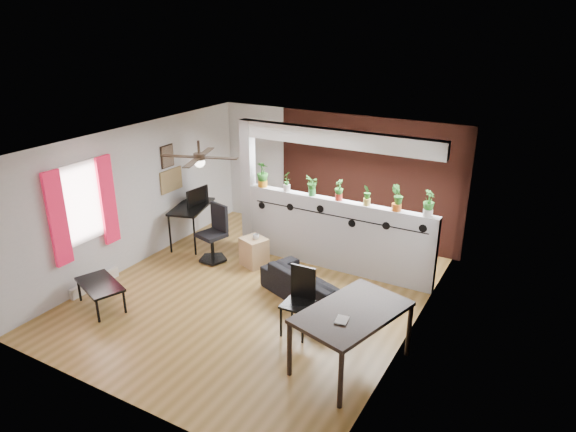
# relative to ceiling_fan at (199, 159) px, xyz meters

# --- Properties ---
(room_shell) EXTENTS (6.30, 7.10, 2.90)m
(room_shell) POSITION_rel_ceiling_fan_xyz_m (0.80, 0.30, -1.01)
(room_shell) COLOR brown
(room_shell) RESTS_ON ground
(partition_wall) EXTENTS (3.60, 0.18, 1.35)m
(partition_wall) POSITION_rel_ceiling_fan_xyz_m (1.60, 1.80, -1.64)
(partition_wall) COLOR #BCBCC1
(partition_wall) RESTS_ON ground
(ceiling_header) EXTENTS (3.60, 0.18, 0.30)m
(ceiling_header) POSITION_rel_ceiling_fan_xyz_m (1.60, 1.80, 0.14)
(ceiling_header) COLOR white
(ceiling_header) RESTS_ON room_shell
(pier_column) EXTENTS (0.22, 0.20, 2.60)m
(pier_column) POSITION_rel_ceiling_fan_xyz_m (-0.31, 1.80, -1.01)
(pier_column) COLOR #BCBCC1
(pier_column) RESTS_ON ground
(brick_panel) EXTENTS (3.90, 0.05, 2.60)m
(brick_panel) POSITION_rel_ceiling_fan_xyz_m (1.60, 3.27, -1.01)
(brick_panel) COLOR #AB4531
(brick_panel) RESTS_ON ground
(vine_decal) EXTENTS (3.31, 0.01, 0.30)m
(vine_decal) POSITION_rel_ceiling_fan_xyz_m (1.60, 1.70, -1.23)
(vine_decal) COLOR black
(vine_decal) RESTS_ON partition_wall
(window_assembly) EXTENTS (0.09, 1.30, 1.55)m
(window_assembly) POSITION_rel_ceiling_fan_xyz_m (-1.76, -0.90, -0.81)
(window_assembly) COLOR white
(window_assembly) RESTS_ON room_shell
(baseboard_heater) EXTENTS (0.08, 1.00, 0.18)m
(baseboard_heater) POSITION_rel_ceiling_fan_xyz_m (-1.74, -0.90, -2.22)
(baseboard_heater) COLOR silver
(baseboard_heater) RESTS_ON ground
(corkboard) EXTENTS (0.03, 0.60, 0.45)m
(corkboard) POSITION_rel_ceiling_fan_xyz_m (-1.78, 1.25, -0.96)
(corkboard) COLOR olive
(corkboard) RESTS_ON room_shell
(framed_art) EXTENTS (0.03, 0.34, 0.44)m
(framed_art) POSITION_rel_ceiling_fan_xyz_m (-1.78, 1.20, -0.46)
(framed_art) COLOR #8C7259
(framed_art) RESTS_ON room_shell
(ceiling_fan) EXTENTS (1.19, 1.19, 0.43)m
(ceiling_fan) POSITION_rel_ceiling_fan_xyz_m (0.00, 0.00, 0.00)
(ceiling_fan) COLOR black
(ceiling_fan) RESTS_ON room_shell
(potted_plant_0) EXTENTS (0.26, 0.21, 0.48)m
(potted_plant_0) POSITION_rel_ceiling_fan_xyz_m (0.02, 1.80, -0.71)
(potted_plant_0) COLOR orange
(potted_plant_0) RESTS_ON partition_wall
(potted_plant_1) EXTENTS (0.16, 0.19, 0.38)m
(potted_plant_1) POSITION_rel_ceiling_fan_xyz_m (0.55, 1.80, -0.76)
(potted_plant_1) COLOR silver
(potted_plant_1) RESTS_ON partition_wall
(potted_plant_2) EXTENTS (0.23, 0.23, 0.37)m
(potted_plant_2) POSITION_rel_ceiling_fan_xyz_m (1.07, 1.80, -0.76)
(potted_plant_2) COLOR #328C3A
(potted_plant_2) RESTS_ON partition_wall
(potted_plant_3) EXTENTS (0.23, 0.23, 0.38)m
(potted_plant_3) POSITION_rel_ceiling_fan_xyz_m (1.60, 1.80, -0.76)
(potted_plant_3) COLOR red
(potted_plant_3) RESTS_ON partition_wall
(potted_plant_4) EXTENTS (0.20, 0.22, 0.37)m
(potted_plant_4) POSITION_rel_ceiling_fan_xyz_m (2.13, 1.80, -0.77)
(potted_plant_4) COLOR gold
(potted_plant_4) RESTS_ON partition_wall
(potted_plant_5) EXTENTS (0.28, 0.26, 0.45)m
(potted_plant_5) POSITION_rel_ceiling_fan_xyz_m (2.65, 1.80, -0.73)
(potted_plant_5) COLOR #D15C18
(potted_plant_5) RESTS_ON partition_wall
(potted_plant_6) EXTENTS (0.20, 0.24, 0.44)m
(potted_plant_6) POSITION_rel_ceiling_fan_xyz_m (3.18, 1.80, -0.73)
(potted_plant_6) COLOR silver
(potted_plant_6) RESTS_ON partition_wall
(sofa) EXTENTS (1.89, 1.27, 0.52)m
(sofa) POSITION_rel_ceiling_fan_xyz_m (1.72, 0.55, -2.06)
(sofa) COLOR black
(sofa) RESTS_ON ground
(cube_shelf) EXTENTS (0.56, 0.53, 0.54)m
(cube_shelf) POSITION_rel_ceiling_fan_xyz_m (0.19, 1.18, -2.04)
(cube_shelf) COLOR tan
(cube_shelf) RESTS_ON ground
(cup) EXTENTS (0.16, 0.16, 0.10)m
(cup) POSITION_rel_ceiling_fan_xyz_m (0.24, 1.18, -1.72)
(cup) COLOR gray
(cup) RESTS_ON cube_shelf
(computer_desk) EXTENTS (0.90, 1.26, 0.82)m
(computer_desk) POSITION_rel_ceiling_fan_xyz_m (-1.45, 1.41, -1.57)
(computer_desk) COLOR black
(computer_desk) RESTS_ON ground
(monitor) EXTENTS (0.33, 0.09, 0.19)m
(monitor) POSITION_rel_ceiling_fan_xyz_m (-1.45, 1.56, -1.40)
(monitor) COLOR black
(monitor) RESTS_ON computer_desk
(office_chair) EXTENTS (0.57, 0.57, 1.09)m
(office_chair) POSITION_rel_ceiling_fan_xyz_m (-0.57, 0.99, -1.83)
(office_chair) COLOR black
(office_chair) RESTS_ON ground
(dining_table) EXTENTS (1.31, 1.73, 0.84)m
(dining_table) POSITION_rel_ceiling_fan_xyz_m (2.93, -0.69, -1.56)
(dining_table) COLOR black
(dining_table) RESTS_ON ground
(book) EXTENTS (0.18, 0.23, 0.02)m
(book) POSITION_rel_ceiling_fan_xyz_m (2.83, -0.99, -1.47)
(book) COLOR gray
(book) RESTS_ON dining_table
(folding_chair) EXTENTS (0.43, 0.43, 1.03)m
(folding_chair) POSITION_rel_ceiling_fan_xyz_m (1.96, -0.31, -1.71)
(folding_chair) COLOR black
(folding_chair) RESTS_ON ground
(coffee_table) EXTENTS (1.03, 0.80, 0.42)m
(coffee_table) POSITION_rel_ceiling_fan_xyz_m (-1.14, -1.28, -1.94)
(coffee_table) COLOR black
(coffee_table) RESTS_ON ground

